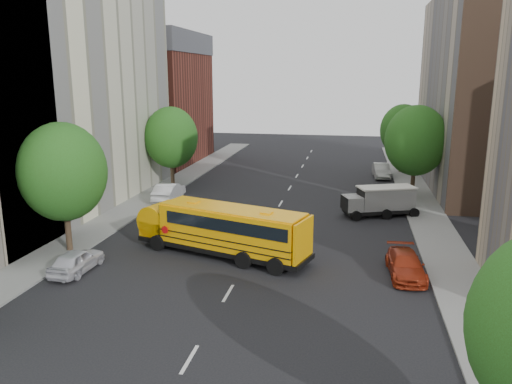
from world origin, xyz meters
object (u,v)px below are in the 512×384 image
(street_tree_4, at_px, (416,141))
(parked_car_1, at_px, (169,192))
(street_tree_1, at_px, (63,172))
(street_tree_5, at_px, (403,130))
(safari_truck, at_px, (380,201))
(street_tree_2, at_px, (171,137))
(parked_car_0, at_px, (77,261))
(school_bus, at_px, (220,227))
(parked_car_5, at_px, (381,171))
(parked_car_4, at_px, (394,198))
(parked_car_3, at_px, (406,265))

(street_tree_4, height_order, parked_car_1, street_tree_4)
(street_tree_1, relative_size, street_tree_5, 1.05)
(street_tree_1, distance_m, street_tree_5, 37.20)
(safari_truck, height_order, parked_car_1, safari_truck)
(street_tree_2, xyz_separation_m, parked_car_1, (1.40, -4.76, -4.05))
(street_tree_2, xyz_separation_m, street_tree_5, (22.00, 12.00, -0.12))
(parked_car_0, xyz_separation_m, parked_car_1, (-0.80, 16.16, 0.12))
(school_bus, bearing_deg, parked_car_1, 140.71)
(parked_car_0, bearing_deg, parked_car_5, -118.87)
(street_tree_1, bearing_deg, school_bus, 7.52)
(street_tree_1, distance_m, parked_car_1, 13.96)
(street_tree_1, distance_m, parked_car_5, 33.64)
(school_bus, bearing_deg, street_tree_2, 136.45)
(street_tree_4, bearing_deg, parked_car_1, -167.00)
(street_tree_5, relative_size, parked_car_1, 1.59)
(parked_car_4, bearing_deg, school_bus, -124.04)
(street_tree_1, height_order, street_tree_5, street_tree_1)
(street_tree_4, height_order, parked_car_5, street_tree_4)
(street_tree_5, distance_m, parked_car_0, 38.62)
(parked_car_3, bearing_deg, parked_car_5, 86.14)
(safari_truck, bearing_deg, street_tree_4, 42.86)
(street_tree_1, bearing_deg, street_tree_5, 53.75)
(parked_car_5, bearing_deg, parked_car_1, -147.38)
(safari_truck, xyz_separation_m, parked_car_3, (0.82, -11.81, -0.57))
(school_bus, distance_m, parked_car_1, 14.38)
(street_tree_1, bearing_deg, parked_car_3, -0.14)
(parked_car_1, relative_size, parked_car_4, 1.04)
(parked_car_0, height_order, parked_car_3, parked_car_0)
(parked_car_0, distance_m, parked_car_3, 17.83)
(street_tree_1, xyz_separation_m, parked_car_5, (19.80, 26.86, -4.22))
(parked_car_5, bearing_deg, parked_car_4, -91.87)
(street_tree_2, height_order, street_tree_4, street_tree_4)
(parked_car_1, bearing_deg, street_tree_1, 80.85)
(parked_car_1, distance_m, parked_car_3, 22.70)
(parked_car_3, height_order, parked_car_4, parked_car_4)
(street_tree_4, relative_size, parked_car_0, 2.11)
(parked_car_0, height_order, parked_car_4, parked_car_4)
(street_tree_1, height_order, parked_car_3, street_tree_1)
(school_bus, height_order, parked_car_0, school_bus)
(street_tree_2, relative_size, parked_car_5, 1.73)
(street_tree_5, bearing_deg, safari_truck, -99.40)
(school_bus, bearing_deg, street_tree_1, -154.84)
(street_tree_1, height_order, street_tree_2, street_tree_1)
(street_tree_1, xyz_separation_m, street_tree_5, (22.00, 30.00, -0.25))
(street_tree_4, relative_size, parked_car_4, 1.78)
(street_tree_5, relative_size, parked_car_3, 1.72)
(street_tree_2, distance_m, street_tree_4, 22.00)
(street_tree_4, xyz_separation_m, street_tree_5, (-0.00, 12.00, -0.37))
(safari_truck, bearing_deg, parked_car_3, -107.34)
(parked_car_1, bearing_deg, street_tree_4, -170.12)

